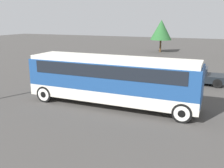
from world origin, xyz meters
The scene contains 5 objects.
ground_plane centered at (0.00, 0.00, 0.00)m, with size 120.00×120.00×0.00m, color #423F3D.
tour_bus centered at (0.10, 0.00, 1.77)m, with size 10.32×2.56×2.94m.
parked_car_near centered at (4.06, 7.61, 0.69)m, with size 4.62×1.98×1.37m.
parked_car_mid centered at (-2.50, 6.37, 0.68)m, with size 4.68×1.83×1.34m.
tree_center centered at (-2.78, 26.65, 3.49)m, with size 3.37×3.37×5.05m.
Camera 1 is at (5.65, -13.43, 5.11)m, focal length 40.00 mm.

